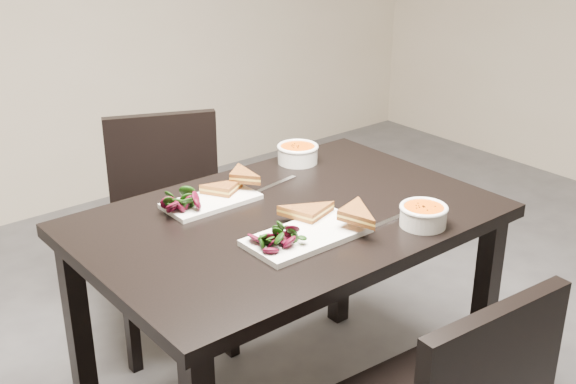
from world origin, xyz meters
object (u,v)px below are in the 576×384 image
object	(u,v)px
table	(288,244)
plate_near	(307,236)
soup_bowl_far	(298,153)
chair_far	(169,215)
plate_far	(211,201)
soup_bowl_near	(423,214)

from	to	relation	value
table	plate_near	size ratio (longest dim) A/B	3.50
table	soup_bowl_far	bearing A→B (deg)	46.40
chair_far	plate_near	world-z (taller)	chair_far
chair_far	plate_far	bearing A→B (deg)	-80.85
plate_near	soup_bowl_far	size ratio (longest dim) A/B	2.39
chair_far	soup_bowl_near	size ratio (longest dim) A/B	6.22
table	soup_bowl_near	size ratio (longest dim) A/B	8.77
plate_near	soup_bowl_near	xyz separation A→B (m)	(0.31, -0.14, 0.03)
table	plate_far	xyz separation A→B (m)	(-0.13, 0.21, 0.11)
table	soup_bowl_near	world-z (taller)	soup_bowl_near
chair_far	plate_far	distance (m)	0.60
table	chair_far	xyz separation A→B (m)	(0.00, 0.72, -0.17)
table	soup_bowl_far	distance (m)	0.45
table	plate_near	world-z (taller)	plate_near
soup_bowl_near	soup_bowl_far	bearing A→B (deg)	85.50
chair_far	plate_near	bearing A→B (deg)	-70.34
plate_far	soup_bowl_far	distance (m)	0.44
plate_far	soup_bowl_far	xyz separation A→B (m)	(0.43, 0.10, 0.03)
plate_near	plate_far	distance (m)	0.37
table	plate_far	bearing A→B (deg)	122.78
table	soup_bowl_near	bearing A→B (deg)	-50.54
plate_near	soup_bowl_far	xyz separation A→B (m)	(0.36, 0.47, 0.03)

